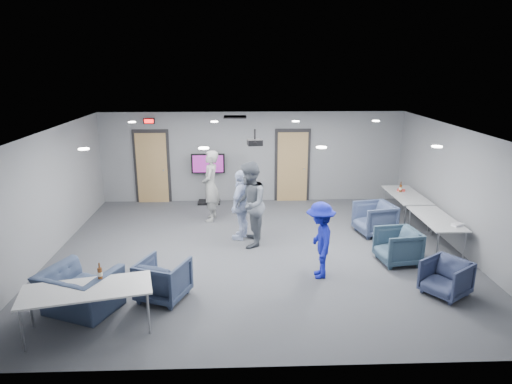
{
  "coord_description": "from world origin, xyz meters",
  "views": [
    {
      "loc": [
        -0.4,
        -9.42,
        4.07
      ],
      "look_at": [
        -0.02,
        0.69,
        1.2
      ],
      "focal_mm": 32.0,
      "sensor_mm": 36.0,
      "label": 1
    }
  ],
  "objects_px": {
    "person_d": "(320,240)",
    "chair_right_c": "(446,278)",
    "chair_right_b": "(397,246)",
    "person_b": "(249,204)",
    "person_a": "(211,186)",
    "tv_stand": "(208,176)",
    "bottle_front": "(100,273)",
    "chair_front_a": "(163,279)",
    "table_front_left": "(87,291)",
    "table_right_b": "(436,220)",
    "person_c": "(242,205)",
    "chair_front_b": "(80,291)",
    "table_right_a": "(406,196)",
    "bottle_right": "(401,188)",
    "chair_right_a": "(374,219)",
    "projector": "(255,142)"
  },
  "relations": [
    {
      "from": "chair_front_a",
      "to": "table_front_left",
      "type": "distance_m",
      "value": 1.44
    },
    {
      "from": "person_c",
      "to": "chair_right_b",
      "type": "bearing_deg",
      "value": 89.15
    },
    {
      "from": "person_a",
      "to": "tv_stand",
      "type": "height_order",
      "value": "person_a"
    },
    {
      "from": "person_b",
      "to": "chair_front_b",
      "type": "relative_size",
      "value": 1.7
    },
    {
      "from": "person_c",
      "to": "bottle_front",
      "type": "height_order",
      "value": "person_c"
    },
    {
      "from": "person_d",
      "to": "projector",
      "type": "bearing_deg",
      "value": -142.22
    },
    {
      "from": "table_right_b",
      "to": "tv_stand",
      "type": "distance_m",
      "value": 6.47
    },
    {
      "from": "person_b",
      "to": "table_right_a",
      "type": "relative_size",
      "value": 1.06
    },
    {
      "from": "chair_front_b",
      "to": "table_right_a",
      "type": "relative_size",
      "value": 0.62
    },
    {
      "from": "person_a",
      "to": "table_front_left",
      "type": "xyz_separation_m",
      "value": [
        -1.61,
        -5.23,
        -0.25
      ]
    },
    {
      "from": "person_a",
      "to": "chair_right_c",
      "type": "bearing_deg",
      "value": 50.05
    },
    {
      "from": "table_front_left",
      "to": "bottle_front",
      "type": "height_order",
      "value": "bottle_front"
    },
    {
      "from": "person_c",
      "to": "bottle_right",
      "type": "xyz_separation_m",
      "value": [
        4.28,
        1.34,
        -0.01
      ]
    },
    {
      "from": "chair_front_a",
      "to": "table_right_b",
      "type": "relative_size",
      "value": 0.46
    },
    {
      "from": "projector",
      "to": "person_d",
      "type": "bearing_deg",
      "value": -60.92
    },
    {
      "from": "chair_right_b",
      "to": "person_b",
      "type": "bearing_deg",
      "value": -117.19
    },
    {
      "from": "bottle_front",
      "to": "projector",
      "type": "xyz_separation_m",
      "value": [
        2.59,
        3.12,
        1.57
      ]
    },
    {
      "from": "person_d",
      "to": "chair_right_c",
      "type": "bearing_deg",
      "value": 70.81
    },
    {
      "from": "chair_right_c",
      "to": "table_right_a",
      "type": "xyz_separation_m",
      "value": [
        0.69,
        4.03,
        0.35
      ]
    },
    {
      "from": "person_c",
      "to": "bottle_front",
      "type": "relative_size",
      "value": 5.89
    },
    {
      "from": "table_right_b",
      "to": "chair_front_a",
      "type": "bearing_deg",
      "value": 109.73
    },
    {
      "from": "table_right_b",
      "to": "tv_stand",
      "type": "bearing_deg",
      "value": 55.32
    },
    {
      "from": "chair_front_b",
      "to": "bottle_front",
      "type": "xyz_separation_m",
      "value": [
        0.46,
        -0.3,
        0.46
      ]
    },
    {
      "from": "person_c",
      "to": "table_right_b",
      "type": "height_order",
      "value": "person_c"
    },
    {
      "from": "table_right_a",
      "to": "bottle_right",
      "type": "xyz_separation_m",
      "value": [
        -0.08,
        0.24,
        0.15
      ]
    },
    {
      "from": "person_b",
      "to": "table_right_b",
      "type": "distance_m",
      "value": 4.21
    },
    {
      "from": "table_right_b",
      "to": "tv_stand",
      "type": "xyz_separation_m",
      "value": [
        -5.32,
        3.68,
        0.17
      ]
    },
    {
      "from": "person_c",
      "to": "person_d",
      "type": "xyz_separation_m",
      "value": [
        1.51,
        -2.1,
        -0.08
      ]
    },
    {
      "from": "person_c",
      "to": "table_front_left",
      "type": "xyz_separation_m",
      "value": [
        -2.42,
        -3.87,
        -0.15
      ]
    },
    {
      "from": "person_b",
      "to": "chair_front_a",
      "type": "height_order",
      "value": "person_b"
    },
    {
      "from": "chair_right_a",
      "to": "person_b",
      "type": "bearing_deg",
      "value": -90.72
    },
    {
      "from": "chair_right_b",
      "to": "chair_front_a",
      "type": "height_order",
      "value": "chair_front_a"
    },
    {
      "from": "person_c",
      "to": "chair_right_a",
      "type": "xyz_separation_m",
      "value": [
        3.26,
        0.16,
        -0.45
      ]
    },
    {
      "from": "table_front_left",
      "to": "tv_stand",
      "type": "height_order",
      "value": "tv_stand"
    },
    {
      "from": "person_c",
      "to": "chair_right_c",
      "type": "distance_m",
      "value": 4.72
    },
    {
      "from": "chair_right_c",
      "to": "table_right_b",
      "type": "distance_m",
      "value": 2.27
    },
    {
      "from": "bottle_right",
      "to": "chair_right_a",
      "type": "bearing_deg",
      "value": -130.83
    },
    {
      "from": "person_d",
      "to": "bottle_front",
      "type": "height_order",
      "value": "person_d"
    },
    {
      "from": "chair_front_a",
      "to": "chair_right_b",
      "type": "bearing_deg",
      "value": -142.65
    },
    {
      "from": "chair_right_a",
      "to": "table_front_left",
      "type": "relative_size",
      "value": 0.41
    },
    {
      "from": "chair_front_a",
      "to": "table_front_left",
      "type": "height_order",
      "value": "chair_front_a"
    },
    {
      "from": "person_b",
      "to": "bottle_front",
      "type": "bearing_deg",
      "value": -33.59
    },
    {
      "from": "person_b",
      "to": "person_c",
      "type": "height_order",
      "value": "person_b"
    },
    {
      "from": "chair_right_b",
      "to": "table_right_b",
      "type": "relative_size",
      "value": 0.46
    },
    {
      "from": "person_d",
      "to": "chair_right_c",
      "type": "xyz_separation_m",
      "value": [
        2.16,
        -0.83,
        -0.43
      ]
    },
    {
      "from": "person_b",
      "to": "bottle_front",
      "type": "relative_size",
      "value": 6.87
    },
    {
      "from": "table_right_a",
      "to": "tv_stand",
      "type": "height_order",
      "value": "tv_stand"
    },
    {
      "from": "person_a",
      "to": "tv_stand",
      "type": "distance_m",
      "value": 1.53
    },
    {
      "from": "chair_front_a",
      "to": "bottle_front",
      "type": "xyz_separation_m",
      "value": [
        -0.87,
        -0.69,
        0.46
      ]
    },
    {
      "from": "person_c",
      "to": "chair_front_b",
      "type": "bearing_deg",
      "value": -15.84
    }
  ]
}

